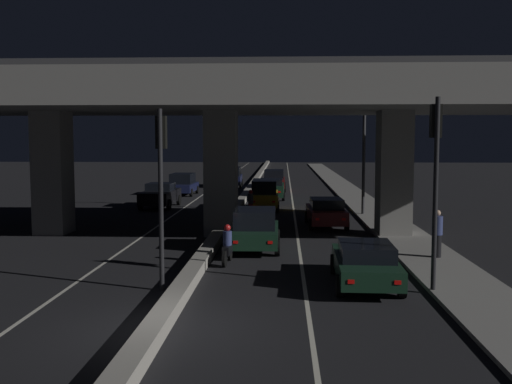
{
  "coord_description": "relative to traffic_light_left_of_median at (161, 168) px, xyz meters",
  "views": [
    {
      "loc": [
        2.89,
        -13.6,
        4.46
      ],
      "look_at": [
        1.4,
        18.83,
        1.56
      ],
      "focal_mm": 42.0,
      "sensor_mm": 36.0,
      "label": 1
    }
  ],
  "objects": [
    {
      "name": "ground_plane",
      "position": [
        0.67,
        -3.64,
        -3.62
      ],
      "size": [
        200.0,
        200.0,
        0.0
      ],
      "primitive_type": "plane",
      "color": "black"
    },
    {
      "name": "lane_line_left_inner",
      "position": [
        -2.87,
        31.36,
        -3.61
      ],
      "size": [
        0.12,
        126.0,
        0.0
      ],
      "primitive_type": "cube",
      "color": "beige",
      "rests_on": "ground_plane"
    },
    {
      "name": "lane_line_right_inner",
      "position": [
        4.21,
        31.36,
        -3.61
      ],
      "size": [
        0.12,
        126.0,
        0.0
      ],
      "primitive_type": "cube",
      "color": "beige",
      "rests_on": "ground_plane"
    },
    {
      "name": "median_divider",
      "position": [
        0.67,
        31.36,
        -3.43
      ],
      "size": [
        0.54,
        126.0,
        0.38
      ],
      "primitive_type": "cube",
      "color": "gray",
      "rests_on": "ground_plane"
    },
    {
      "name": "sidewalk_right",
      "position": [
        8.99,
        24.36,
        -3.55
      ],
      "size": [
        2.42,
        126.0,
        0.12
      ],
      "primitive_type": "cube",
      "color": "gray",
      "rests_on": "ground_plane"
    },
    {
      "name": "elevated_overpass",
      "position": [
        0.34,
        10.3,
        2.54
      ],
      "size": [
        33.38,
        10.31,
        8.14
      ],
      "color": "gray",
      "rests_on": "ground_plane"
    },
    {
      "name": "traffic_light_left_of_median",
      "position": [
        0.0,
        0.0,
        0.0
      ],
      "size": [
        0.3,
        0.49,
        5.32
      ],
      "color": "black",
      "rests_on": "ground_plane"
    },
    {
      "name": "traffic_light_right_of_median",
      "position": [
        7.88,
        -0.0,
        0.2
      ],
      "size": [
        0.3,
        0.49,
        5.63
      ],
      "color": "black",
      "rests_on": "ground_plane"
    },
    {
      "name": "street_lamp",
      "position": [
        7.83,
        17.44,
        1.64
      ],
      "size": [
        2.59,
        0.32,
        8.94
      ],
      "color": "#2D2D30",
      "rests_on": "ground_plane"
    },
    {
      "name": "car_dark_green_lead",
      "position": [
        6.06,
        0.83,
        -2.91
      ],
      "size": [
        2.02,
        4.56,
        1.32
      ],
      "rotation": [
        0.0,
        0.0,
        1.55
      ],
      "color": "black",
      "rests_on": "ground_plane"
    },
    {
      "name": "car_dark_green_second",
      "position": [
        2.43,
        6.55,
        -2.77
      ],
      "size": [
        2.01,
        4.03,
        1.64
      ],
      "rotation": [
        0.0,
        0.0,
        1.58
      ],
      "color": "black",
      "rests_on": "ground_plane"
    },
    {
      "name": "car_dark_red_third",
      "position": [
        5.73,
        12.98,
        -2.86
      ],
      "size": [
        2.04,
        4.32,
        1.46
      ],
      "rotation": [
        0.0,
        0.0,
        1.6
      ],
      "color": "#591414",
      "rests_on": "ground_plane"
    },
    {
      "name": "car_taxi_yellow_fourth",
      "position": [
        2.37,
        20.18,
        -2.62
      ],
      "size": [
        1.9,
        4.44,
        1.88
      ],
      "rotation": [
        0.0,
        0.0,
        1.58
      ],
      "color": "gold",
      "rests_on": "ground_plane"
    },
    {
      "name": "car_dark_green_fifth",
      "position": [
        2.65,
        27.02,
        -2.83
      ],
      "size": [
        2.06,
        4.64,
        1.51
      ],
      "rotation": [
        0.0,
        0.0,
        1.56
      ],
      "color": "black",
      "rests_on": "ground_plane"
    },
    {
      "name": "car_dark_red_sixth",
      "position": [
        2.75,
        33.97,
        -2.68
      ],
      "size": [
        2.0,
        4.54,
        1.8
      ],
      "rotation": [
        0.0,
        0.0,
        1.57
      ],
      "color": "#591414",
      "rests_on": "ground_plane"
    },
    {
      "name": "car_black_lead_oncoming",
      "position": [
        -4.43,
        21.09,
        -2.8
      ],
      "size": [
        2.13,
        4.58,
        1.59
      ],
      "rotation": [
        0.0,
        0.0,
        -1.61
      ],
      "color": "black",
      "rests_on": "ground_plane"
    },
    {
      "name": "car_dark_blue_second_oncoming",
      "position": [
        -4.43,
        29.75,
        -2.73
      ],
      "size": [
        2.14,
        4.2,
        1.72
      ],
      "rotation": [
        0.0,
        0.0,
        -1.6
      ],
      "color": "#141938",
      "rests_on": "ground_plane"
    },
    {
      "name": "car_dark_blue_third_oncoming",
      "position": [
        -1.24,
        38.2,
        -2.66
      ],
      "size": [
        1.98,
        4.6,
        1.82
      ],
      "rotation": [
        0.0,
        0.0,
        -1.54
      ],
      "color": "#141938",
      "rests_on": "ground_plane"
    },
    {
      "name": "motorcycle_black_filtering_near",
      "position": [
        1.57,
        3.74,
        -3.01
      ],
      "size": [
        0.34,
        1.76,
        1.42
      ],
      "rotation": [
        0.0,
        0.0,
        1.49
      ],
      "color": "black",
      "rests_on": "ground_plane"
    },
    {
      "name": "motorcycle_white_filtering_mid",
      "position": [
        1.51,
        9.94,
        -3.01
      ],
      "size": [
        0.33,
        1.76,
        1.42
      ],
      "rotation": [
        0.0,
        0.0,
        1.54
      ],
      "color": "black",
      "rests_on": "ground_plane"
    },
    {
      "name": "motorcycle_red_filtering_far",
      "position": [
        1.65,
        17.41,
        -2.98
      ],
      "size": [
        0.34,
        1.85,
        1.5
      ],
      "rotation": [
        0.0,
        0.0,
        1.62
      ],
      "color": "black",
      "rests_on": "ground_plane"
    },
    {
      "name": "pedestrian_on_sidewalk",
      "position": [
        9.19,
        4.7,
        -2.63
      ],
      "size": [
        0.38,
        0.38,
        1.74
      ],
      "color": "black",
      "rests_on": "sidewalk_right"
    }
  ]
}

